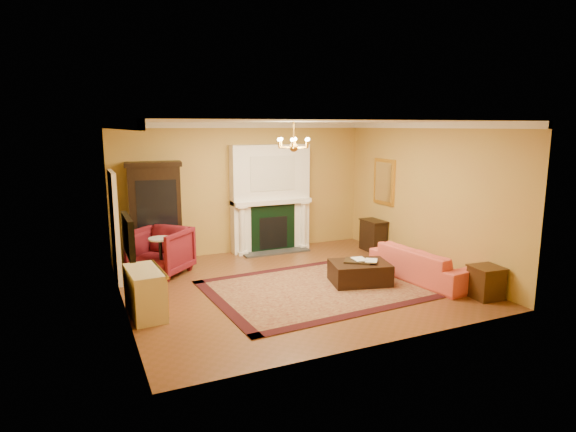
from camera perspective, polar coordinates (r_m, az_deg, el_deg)
floor at (r=9.09m, az=0.65°, el=-8.20°), size 6.00×5.50×0.02m
ceiling at (r=8.61m, az=0.69°, el=11.19°), size 6.00×5.50×0.02m
wall_back at (r=11.26m, az=-5.27°, el=3.32°), size 6.00×0.02×3.00m
wall_front at (r=6.38m, az=11.19°, el=-2.50°), size 6.00×0.02×3.00m
wall_left at (r=7.96m, az=-19.39°, el=-0.30°), size 0.02×5.50×3.00m
wall_right at (r=10.35m, az=15.98°, el=2.30°), size 0.02×5.50×3.00m
fireplace at (r=11.34m, az=-2.07°, el=1.85°), size 1.90×0.70×2.50m
crown_molding at (r=9.48m, az=-1.79°, el=10.71°), size 6.00×5.50×0.12m
doorway at (r=9.71m, az=-19.81°, el=-1.17°), size 0.08×1.05×2.10m
tv_panel at (r=7.41m, az=-18.41°, el=-2.21°), size 0.09×0.95×0.58m
gilt_mirror at (r=11.40m, az=11.32°, el=4.00°), size 0.06×0.76×1.05m
chandelier at (r=8.61m, az=0.68°, el=8.52°), size 0.63×0.55×0.53m
oriental_rug at (r=8.89m, az=3.50°, el=-8.56°), size 4.00×3.09×0.02m
china_cabinet at (r=10.58m, az=-15.41°, el=0.03°), size 1.10×0.60×2.10m
wingback_armchair at (r=9.91m, az=-14.89°, el=-3.81°), size 1.38×1.38×1.03m
pedestal_table at (r=9.69m, az=-14.84°, el=-4.44°), size 0.45×0.45×0.80m
commode at (r=7.90m, az=-16.59°, el=-8.70°), size 0.53×1.03×0.74m
coral_sofa at (r=9.62m, az=15.74°, el=-4.85°), size 0.89×2.23×0.85m
end_table at (r=9.01m, az=22.40°, el=-7.37°), size 0.50×0.50×0.54m
console_table at (r=11.58m, az=10.05°, el=-2.35°), size 0.37×0.64×0.71m
leather_ottoman at (r=9.19m, az=8.50°, el=-6.65°), size 1.22×1.01×0.40m
ottoman_tray at (r=9.17m, az=8.26°, el=-5.29°), size 0.62×0.60×0.03m
book_a at (r=9.07m, az=7.85°, el=-4.34°), size 0.23×0.05×0.31m
book_b at (r=9.09m, az=9.18°, el=-4.39°), size 0.18×0.15×0.29m
topiary_left at (r=11.00m, az=-5.57°, el=3.03°), size 0.17×0.17×0.45m
topiary_right at (r=11.54m, az=1.15°, el=3.27°), size 0.15×0.15×0.39m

